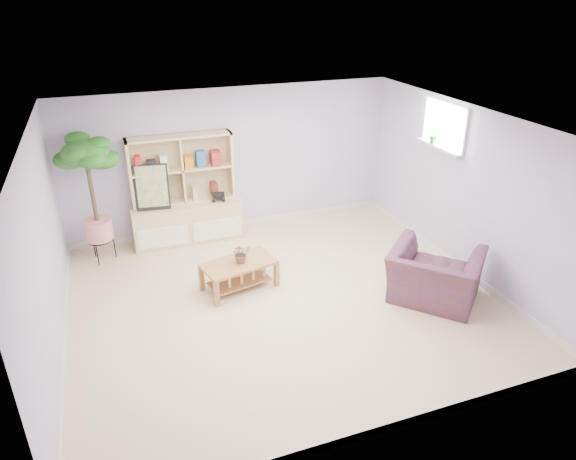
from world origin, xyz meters
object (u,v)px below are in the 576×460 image
object	(u,v)px
coffee_table	(239,275)
armchair	(435,273)
storage_unit	(185,190)
floor_tree	(94,201)

from	to	relation	value
coffee_table	armchair	size ratio (longest dim) A/B	0.87
coffee_table	armchair	distance (m)	2.64
storage_unit	floor_tree	bearing A→B (deg)	-169.45
floor_tree	armchair	world-z (taller)	floor_tree
storage_unit	floor_tree	world-z (taller)	floor_tree
storage_unit	coffee_table	size ratio (longest dim) A/B	1.77
coffee_table	floor_tree	bearing A→B (deg)	126.37
coffee_table	armchair	bearing A→B (deg)	-39.62
floor_tree	armchair	xyz separation A→B (m)	(4.12, -2.69, -0.57)
storage_unit	floor_tree	size ratio (longest dim) A/B	0.88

